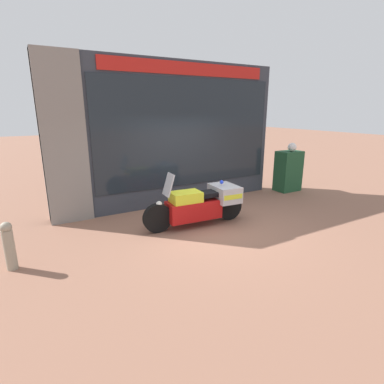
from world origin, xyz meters
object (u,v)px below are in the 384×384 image
(paramedic_motorcycle, at_px, (202,203))
(utility_cabinet, at_px, (288,171))
(white_helmet, at_px, (292,147))
(street_bollard, at_px, (9,245))

(paramedic_motorcycle, relative_size, utility_cabinet, 1.90)
(paramedic_motorcycle, bearing_deg, utility_cabinet, -159.55)
(paramedic_motorcycle, xyz_separation_m, white_helmet, (4.08, 1.15, 0.93))
(street_bollard, bearing_deg, utility_cabinet, 10.06)
(paramedic_motorcycle, xyz_separation_m, street_bollard, (-3.89, -0.18, -0.08))
(white_helmet, height_order, street_bollard, white_helmet)
(utility_cabinet, xyz_separation_m, street_bollard, (-7.96, -1.41, -0.21))
(paramedic_motorcycle, distance_m, utility_cabinet, 4.26)
(white_helmet, relative_size, street_bollard, 0.32)
(street_bollard, bearing_deg, paramedic_motorcycle, 2.72)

